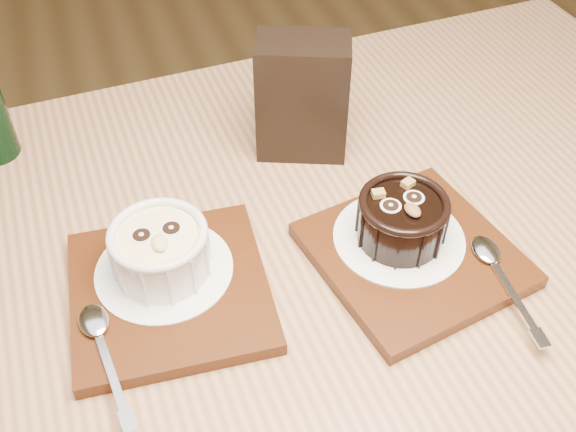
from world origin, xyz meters
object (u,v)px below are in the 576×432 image
object	(u,v)px
ramekin_white	(160,249)
condiment_stand	(302,98)
ramekin_dark	(402,217)
tray_left	(170,291)
table	(277,351)
tray_right	(413,255)

from	to	relation	value
ramekin_white	condiment_stand	bearing A→B (deg)	37.91
ramekin_white	ramekin_dark	world-z (taller)	ramekin_white
tray_left	ramekin_dark	bearing A→B (deg)	-2.95
ramekin_white	condiment_stand	xyz separation A→B (m)	(0.19, 0.15, 0.02)
table	tray_left	bearing A→B (deg)	161.59
tray_left	ramekin_dark	world-z (taller)	ramekin_dark
table	ramekin_dark	size ratio (longest dim) A/B	14.14
tray_right	ramekin_dark	size ratio (longest dim) A/B	2.06
tray_left	ramekin_white	world-z (taller)	ramekin_white
tray_left	ramekin_dark	xyz separation A→B (m)	(0.23, -0.01, 0.04)
ramekin_white	ramekin_dark	bearing A→B (deg)	-8.38
table	tray_left	world-z (taller)	tray_left
ramekin_dark	condiment_stand	distance (m)	0.19
tray_left	ramekin_dark	distance (m)	0.23
table	ramekin_white	distance (m)	0.17
table	tray_right	size ratio (longest dim) A/B	6.87
tray_right	condiment_stand	bearing A→B (deg)	102.91
ramekin_dark	condiment_stand	world-z (taller)	condiment_stand
condiment_stand	ramekin_dark	bearing A→B (deg)	-78.07
condiment_stand	tray_left	bearing A→B (deg)	-138.03
tray_left	ramekin_dark	size ratio (longest dim) A/B	2.06
ramekin_dark	tray_right	bearing A→B (deg)	-75.45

